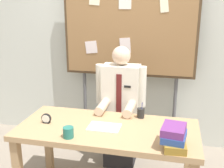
{
  "coord_description": "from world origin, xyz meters",
  "views": [
    {
      "loc": [
        0.55,
        -2.21,
        1.81
      ],
      "look_at": [
        0.0,
        0.19,
        1.09
      ],
      "focal_mm": 44.54,
      "sensor_mm": 36.0,
      "label": 1
    }
  ],
  "objects": [
    {
      "name": "open_notebook",
      "position": [
        -0.02,
        -0.02,
        0.74
      ],
      "size": [
        0.29,
        0.19,
        0.01
      ],
      "primitive_type": "cube",
      "rotation": [
        0.0,
        0.0,
        0.0
      ],
      "color": "silver",
      "rests_on": "desk"
    },
    {
      "name": "person",
      "position": [
        0.0,
        0.61,
        0.64
      ],
      "size": [
        0.55,
        0.56,
        1.37
      ],
      "color": "#2D2D33",
      "rests_on": "ground_plane"
    },
    {
      "name": "desk_clock",
      "position": [
        -0.57,
        -0.04,
        0.78
      ],
      "size": [
        0.09,
        0.04,
        0.09
      ],
      "color": "black",
      "rests_on": "desk"
    },
    {
      "name": "desk",
      "position": [
        0.0,
        0.0,
        0.64
      ],
      "size": [
        1.61,
        0.73,
        0.74
      ],
      "color": "tan",
      "rests_on": "ground_plane"
    },
    {
      "name": "back_wall",
      "position": [
        0.0,
        1.29,
        1.35
      ],
      "size": [
        6.4,
        0.08,
        2.7
      ],
      "primitive_type": "cube",
      "color": "silver",
      "rests_on": "ground_plane"
    },
    {
      "name": "coffee_mug",
      "position": [
        -0.27,
        -0.26,
        0.78
      ],
      "size": [
        0.09,
        0.09,
        0.09
      ],
      "primitive_type": "cylinder",
      "color": "#267266",
      "rests_on": "desk"
    },
    {
      "name": "pen_holder",
      "position": [
        0.26,
        0.28,
        0.79
      ],
      "size": [
        0.07,
        0.07,
        0.16
      ],
      "color": "#262626",
      "rests_on": "desk"
    },
    {
      "name": "bulletin_board",
      "position": [
        -0.0,
        1.08,
        1.53
      ],
      "size": [
        1.6,
        0.09,
        2.16
      ],
      "color": "#4C3823",
      "rests_on": "ground_plane"
    },
    {
      "name": "book_stack",
      "position": [
        0.58,
        -0.22,
        0.82
      ],
      "size": [
        0.21,
        0.28,
        0.17
      ],
      "color": "olive",
      "rests_on": "desk"
    }
  ]
}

